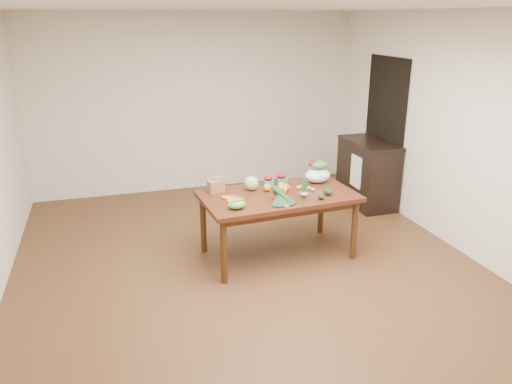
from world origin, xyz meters
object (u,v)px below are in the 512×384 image
object	(u,v)px
cabinet	(367,173)
cabbage	(251,183)
paper_bag	(216,185)
salad_bag	(318,173)
dining_table	(278,225)
mandarin_cluster	(281,189)
asparagus_bundle	(304,188)
kale_bunch	(283,197)

from	to	relation	value
cabinet	cabbage	world-z (taller)	cabinet
paper_bag	cabbage	bearing A→B (deg)	-9.16
cabinet	salad_bag	size ratio (longest dim) A/B	3.31
dining_table	cabbage	xyz separation A→B (m)	(-0.25, 0.21, 0.46)
mandarin_cluster	salad_bag	size ratio (longest dim) A/B	0.58
cabinet	mandarin_cluster	bearing A→B (deg)	-145.49
paper_bag	mandarin_cluster	distance (m)	0.73
paper_bag	asparagus_bundle	xyz separation A→B (m)	(0.86, -0.51, 0.04)
dining_table	paper_bag	size ratio (longest dim) A/B	7.37
paper_bag	asparagus_bundle	size ratio (longest dim) A/B	0.92
paper_bag	asparagus_bundle	bearing A→B (deg)	-30.58
dining_table	paper_bag	xyz separation A→B (m)	(-0.65, 0.28, 0.46)
mandarin_cluster	salad_bag	world-z (taller)	salad_bag
cabinet	paper_bag	distance (m)	2.66
cabbage	asparagus_bundle	world-z (taller)	asparagus_bundle
asparagus_bundle	cabinet	bearing A→B (deg)	38.24
dining_table	paper_bag	bearing A→B (deg)	152.72
cabinet	paper_bag	world-z (taller)	cabinet
kale_bunch	salad_bag	distance (m)	0.85
asparagus_bundle	paper_bag	bearing A→B (deg)	145.41
paper_bag	kale_bunch	world-z (taller)	paper_bag
cabinet	asparagus_bundle	size ratio (longest dim) A/B	4.08
asparagus_bundle	kale_bunch	bearing A→B (deg)	-167.85
kale_bunch	salad_bag	world-z (taller)	salad_bag
cabbage	mandarin_cluster	distance (m)	0.35
salad_bag	paper_bag	bearing A→B (deg)	178.81
dining_table	kale_bunch	size ratio (longest dim) A/B	4.24
cabbage	asparagus_bundle	bearing A→B (deg)	-43.90
paper_bag	asparagus_bundle	world-z (taller)	asparagus_bundle
kale_bunch	asparagus_bundle	xyz separation A→B (m)	(0.27, 0.08, 0.05)
cabbage	salad_bag	distance (m)	0.83
paper_bag	mandarin_cluster	bearing A→B (deg)	-22.73
paper_bag	cabbage	size ratio (longest dim) A/B	1.42
cabinet	salad_bag	world-z (taller)	salad_bag
dining_table	asparagus_bundle	xyz separation A→B (m)	(0.21, -0.23, 0.50)
dining_table	cabbage	bearing A→B (deg)	135.15
cabinet	asparagus_bundle	xyz separation A→B (m)	(-1.60, -1.45, 0.40)
dining_table	cabbage	distance (m)	0.56
cabbage	asparagus_bundle	distance (m)	0.64
dining_table	mandarin_cluster	xyz separation A→B (m)	(0.03, -0.00, 0.43)
cabinet	kale_bunch	xyz separation A→B (m)	(-1.87, -1.53, 0.36)
kale_bunch	mandarin_cluster	bearing A→B (deg)	69.96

